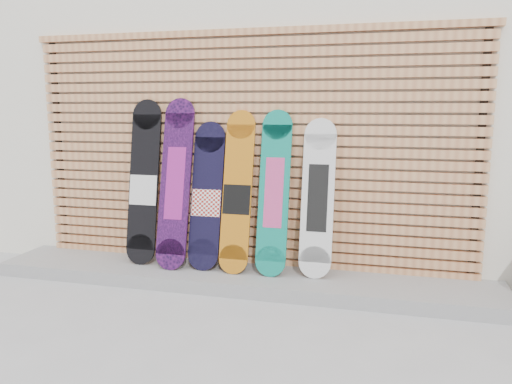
% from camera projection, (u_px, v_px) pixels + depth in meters
% --- Properties ---
extents(ground, '(80.00, 80.00, 0.00)m').
position_uv_depth(ground, '(233.00, 315.00, 3.88)').
color(ground, '#9D9D9F').
rests_on(ground, ground).
extents(building, '(12.00, 5.00, 3.60)m').
position_uv_depth(building, '(341.00, 92.00, 6.80)').
color(building, silver).
rests_on(building, ground).
extents(concrete_step, '(4.60, 0.70, 0.12)m').
position_uv_depth(concrete_step, '(239.00, 278.00, 4.56)').
color(concrete_step, gray).
rests_on(concrete_step, ground).
extents(slat_wall, '(4.26, 0.08, 2.29)m').
position_uv_depth(slat_wall, '(247.00, 150.00, 4.64)').
color(slat_wall, '#BA794D').
rests_on(slat_wall, ground).
extents(snowboard_0, '(0.29, 0.32, 1.56)m').
position_uv_depth(snowboard_0, '(144.00, 183.00, 4.75)').
color(snowboard_0, black).
rests_on(snowboard_0, concrete_step).
extents(snowboard_1, '(0.29, 0.40, 1.57)m').
position_uv_depth(snowboard_1, '(175.00, 183.00, 4.63)').
color(snowboard_1, black).
rests_on(snowboard_1, concrete_step).
extents(snowboard_2, '(0.29, 0.34, 1.35)m').
position_uv_depth(snowboard_2, '(207.00, 197.00, 4.61)').
color(snowboard_2, black).
rests_on(snowboard_2, concrete_step).
extents(snowboard_3, '(0.27, 0.36, 1.46)m').
position_uv_depth(snowboard_3, '(237.00, 193.00, 4.51)').
color(snowboard_3, '#B16612').
rests_on(snowboard_3, concrete_step).
extents(snowboard_4, '(0.27, 0.35, 1.46)m').
position_uv_depth(snowboard_4, '(274.00, 193.00, 4.44)').
color(snowboard_4, '#0C7765').
rests_on(snowboard_4, concrete_step).
extents(snowboard_5, '(0.28, 0.30, 1.39)m').
position_uv_depth(snowboard_5, '(318.00, 198.00, 4.37)').
color(snowboard_5, silver).
rests_on(snowboard_5, concrete_step).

